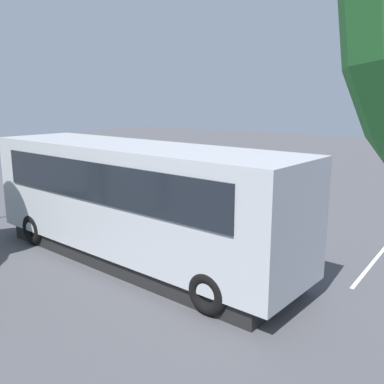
# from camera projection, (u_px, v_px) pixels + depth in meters

# --- Properties ---
(ground_plane) EXTENTS (80.00, 80.00, 0.00)m
(ground_plane) POSITION_uv_depth(u_px,v_px,m) (200.00, 222.00, 15.67)
(ground_plane) COLOR #4C4C51
(tour_bus) EXTENTS (9.92, 3.00, 3.25)m
(tour_bus) POSITION_uv_depth(u_px,v_px,m) (135.00, 203.00, 11.59)
(tour_bus) COLOR #B7BABF
(tour_bus) RESTS_ON ground_plane
(spectator_far_left) EXTENTS (0.57, 0.31, 1.82)m
(spectator_far_left) POSITION_uv_depth(u_px,v_px,m) (244.00, 212.00, 12.82)
(spectator_far_left) COLOR black
(spectator_far_left) RESTS_ON ground_plane
(spectator_left) EXTENTS (0.57, 0.32, 1.72)m
(spectator_left) POSITION_uv_depth(u_px,v_px,m) (208.00, 206.00, 13.77)
(spectator_left) COLOR black
(spectator_left) RESTS_ON ground_plane
(spectator_centre) EXTENTS (0.58, 0.37, 1.81)m
(spectator_centre) POSITION_uv_depth(u_px,v_px,m) (179.00, 203.00, 14.04)
(spectator_centre) COLOR #473823
(spectator_centre) RESTS_ON ground_plane
(spectator_right) EXTENTS (0.58, 0.33, 1.75)m
(spectator_right) POSITION_uv_depth(u_px,v_px,m) (151.00, 198.00, 14.91)
(spectator_right) COLOR #473823
(spectator_right) RESTS_ON ground_plane
(parked_motorcycle_silver) EXTENTS (2.04, 0.62, 0.99)m
(parked_motorcycle_silver) POSITION_uv_depth(u_px,v_px,m) (155.00, 221.00, 14.09)
(parked_motorcycle_silver) COLOR black
(parked_motorcycle_silver) RESTS_ON ground_plane
(stunt_motorcycle) EXTENTS (1.88, 1.09, 1.23)m
(stunt_motorcycle) POSITION_uv_depth(u_px,v_px,m) (163.00, 188.00, 18.62)
(stunt_motorcycle) COLOR black
(stunt_motorcycle) RESTS_ON ground_plane
(bay_line_a) EXTENTS (0.21, 4.76, 0.01)m
(bay_line_a) POSITION_uv_depth(u_px,v_px,m) (376.00, 259.00, 12.04)
(bay_line_a) COLOR white
(bay_line_a) RESTS_ON ground_plane
(bay_line_b) EXTENTS (0.22, 4.87, 0.01)m
(bay_line_b) POSITION_uv_depth(u_px,v_px,m) (280.00, 239.00, 13.78)
(bay_line_b) COLOR white
(bay_line_b) RESTS_ON ground_plane
(bay_line_c) EXTENTS (0.19, 3.87, 0.01)m
(bay_line_c) POSITION_uv_depth(u_px,v_px,m) (206.00, 223.00, 15.53)
(bay_line_c) COLOR white
(bay_line_c) RESTS_ON ground_plane
(bay_line_d) EXTENTS (0.20, 4.40, 0.01)m
(bay_line_d) POSITION_uv_depth(u_px,v_px,m) (147.00, 210.00, 17.28)
(bay_line_d) COLOR white
(bay_line_d) RESTS_ON ground_plane
(bay_line_e) EXTENTS (0.22, 4.87, 0.01)m
(bay_line_e) POSITION_uv_depth(u_px,v_px,m) (98.00, 200.00, 19.02)
(bay_line_e) COLOR white
(bay_line_e) RESTS_ON ground_plane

